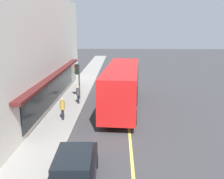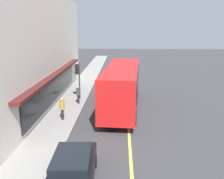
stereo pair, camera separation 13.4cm
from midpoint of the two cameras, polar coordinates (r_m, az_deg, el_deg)
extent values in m
plane|color=#38383A|center=(18.92, 3.45, -6.70)|extent=(120.00, 120.00, 0.00)
cube|color=gray|center=(19.39, -11.47, -6.22)|extent=(80.00, 2.54, 0.15)
cube|color=#D8D14C|center=(18.92, 3.45, -6.69)|extent=(36.00, 0.16, 0.01)
cube|color=#4C1919|center=(22.01, -12.49, 3.50)|extent=(17.66, 0.70, 0.20)
cube|color=black|center=(22.33, -12.87, 0.21)|extent=(15.13, 0.08, 2.00)
cube|color=red|center=(20.91, 2.08, 1.05)|extent=(11.16, 3.33, 3.00)
cube|color=black|center=(26.18, 2.94, 4.46)|extent=(0.28, 2.10, 1.80)
cube|color=black|center=(20.67, -1.49, 1.92)|extent=(8.78, 0.73, 1.32)
cube|color=black|center=(20.49, 5.57, 1.75)|extent=(8.78, 0.73, 1.32)
cube|color=#0CF259|center=(26.12, 2.98, 6.42)|extent=(0.22, 1.90, 0.36)
cube|color=#2D2D33|center=(26.59, 2.91, 1.08)|extent=(0.34, 2.41, 0.40)
cylinder|color=black|center=(24.77, 0.02, -0.46)|extent=(1.02, 0.38, 1.00)
cylinder|color=black|center=(24.64, 5.26, -0.60)|extent=(1.02, 0.38, 1.00)
cylinder|color=black|center=(18.09, -2.36, -5.99)|extent=(1.02, 0.38, 1.00)
cylinder|color=black|center=(17.91, 4.85, -6.24)|extent=(1.02, 0.38, 1.00)
cylinder|color=#2D2D33|center=(23.45, -7.49, 1.73)|extent=(0.12, 0.12, 3.20)
cube|color=black|center=(23.27, -8.06, 4.50)|extent=(0.30, 0.30, 0.90)
sphere|color=red|center=(23.26, -8.50, 5.15)|extent=(0.18, 0.18, 0.18)
sphere|color=orange|center=(23.30, -8.48, 4.50)|extent=(0.18, 0.18, 0.18)
sphere|color=green|center=(23.35, -8.45, 3.84)|extent=(0.18, 0.18, 0.18)
cube|color=black|center=(11.58, -8.69, -17.84)|extent=(4.38, 1.99, 0.75)
cube|color=black|center=(11.13, -8.92, -15.40)|extent=(2.47, 1.62, 0.55)
cylinder|color=black|center=(13.05, -11.49, -15.44)|extent=(0.65, 0.25, 0.64)
cylinder|color=black|center=(12.86, -4.01, -15.66)|extent=(0.65, 0.25, 0.64)
cylinder|color=black|center=(22.26, -7.69, -2.19)|extent=(0.18, 0.18, 0.75)
cylinder|color=#3F3F47|center=(22.08, -7.74, -0.51)|extent=(0.34, 0.34, 0.60)
sphere|color=tan|center=(21.99, -7.78, 0.51)|extent=(0.21, 0.21, 0.21)
cylinder|color=black|center=(18.66, -11.14, -5.49)|extent=(0.18, 0.18, 0.78)
cylinder|color=#B28C33|center=(18.44, -11.24, -3.45)|extent=(0.34, 0.34, 0.62)
sphere|color=tan|center=(18.32, -11.30, -2.20)|extent=(0.22, 0.22, 0.22)
camera|label=1|loc=(0.07, -90.18, -0.05)|focal=41.00mm
camera|label=2|loc=(0.07, 89.82, 0.05)|focal=41.00mm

